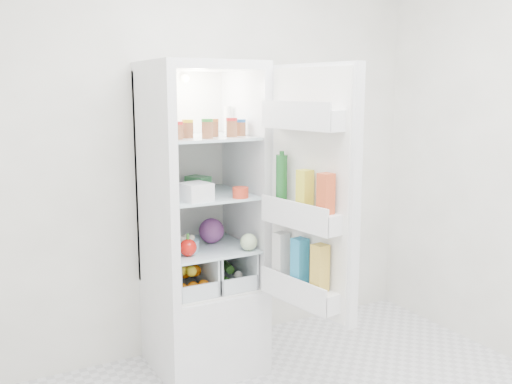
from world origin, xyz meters
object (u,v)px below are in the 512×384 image
refrigerator (200,257)px  mushroom_bowl (187,246)px  fridge_door (309,198)px  red_cabbage (211,231)px

refrigerator → mushroom_bowl: (-0.13, -0.13, 0.12)m
fridge_door → refrigerator: bearing=19.8°
refrigerator → fridge_door: bearing=-61.3°
refrigerator → red_cabbage: refrigerator is taller
mushroom_bowl → fridge_door: (0.48, -0.50, 0.31)m
red_cabbage → fridge_door: bearing=-65.4°
red_cabbage → mushroom_bowl: (-0.20, -0.11, -0.04)m
refrigerator → red_cabbage: size_ratio=12.12×
refrigerator → red_cabbage: 0.17m
red_cabbage → mushroom_bowl: red_cabbage is taller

